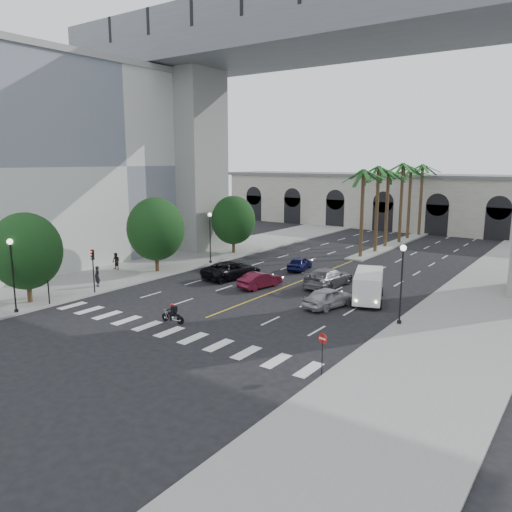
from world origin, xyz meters
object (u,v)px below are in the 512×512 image
at_px(car_c, 232,270).
at_px(pedestrian_b, 116,261).
at_px(traffic_signal_far, 93,264).
at_px(car_d, 328,277).
at_px(car_b, 260,280).
at_px(cargo_van, 368,285).
at_px(lamp_post_left_near, 12,269).
at_px(motorcycle_rider, 173,314).
at_px(car_a, 329,297).
at_px(lamp_post_left_far, 210,233).
at_px(lamp_post_right, 402,278).
at_px(traffic_signal_near, 47,273).
at_px(pedestrian_a, 97,276).
at_px(do_not_enter_sign, 322,345).
at_px(car_e, 300,263).

distance_m(car_c, pedestrian_b, 11.81).
height_order(traffic_signal_far, car_d, traffic_signal_far).
distance_m(car_b, cargo_van, 9.22).
relative_size(lamp_post_left_near, motorcycle_rider, 2.88).
bearing_deg(cargo_van, car_d, 133.13).
bearing_deg(car_b, car_a, 176.77).
relative_size(lamp_post_left_far, lamp_post_right, 1.00).
xyz_separation_m(car_a, car_c, (-11.40, 3.11, 0.04)).
xyz_separation_m(traffic_signal_far, car_d, (14.23, 13.03, -1.70)).
bearing_deg(traffic_signal_near, lamp_post_right, 24.82).
bearing_deg(traffic_signal_far, traffic_signal_near, -90.00).
distance_m(traffic_signal_far, pedestrian_b, 8.77).
height_order(car_c, car_d, car_d).
relative_size(lamp_post_right, traffic_signal_far, 1.47).
height_order(traffic_signal_near, car_b, traffic_signal_near).
bearing_deg(pedestrian_a, lamp_post_right, 23.02).
bearing_deg(lamp_post_right, car_b, 167.48).
bearing_deg(do_not_enter_sign, traffic_signal_far, -174.57).
bearing_deg(car_d, do_not_enter_sign, 119.61).
height_order(lamp_post_left_near, lamp_post_right, same).
bearing_deg(car_e, lamp_post_right, 129.86).
height_order(traffic_signal_near, car_d, traffic_signal_near).
bearing_deg(cargo_van, lamp_post_left_far, 148.96).
bearing_deg(car_b, car_e, -74.01).
xyz_separation_m(car_c, car_d, (8.58, 2.33, 0.03)).
distance_m(traffic_signal_far, pedestrian_a, 2.47).
bearing_deg(traffic_signal_near, car_c, 68.97).
xyz_separation_m(traffic_signal_far, car_e, (8.92, 17.33, -1.84)).
relative_size(traffic_signal_near, car_e, 0.92).
xyz_separation_m(lamp_post_left_far, car_e, (9.02, 2.83, -2.55)).
bearing_deg(car_e, car_b, 83.48).
relative_size(pedestrian_a, pedestrian_b, 1.07).
bearing_deg(car_e, lamp_post_left_near, 57.30).
relative_size(lamp_post_right, traffic_signal_near, 1.47).
bearing_deg(car_d, traffic_signal_near, 53.72).
relative_size(car_e, pedestrian_b, 2.41).
bearing_deg(car_c, traffic_signal_far, 77.66).
bearing_deg(lamp_post_left_near, car_d, 53.72).
bearing_deg(car_c, car_b, 177.54).
xyz_separation_m(lamp_post_left_near, lamp_post_right, (22.80, 13.00, 0.00)).
height_order(car_b, pedestrian_b, pedestrian_b).
height_order(lamp_post_left_near, cargo_van, lamp_post_left_near).
bearing_deg(pedestrian_a, lamp_post_left_near, -69.49).
relative_size(car_a, car_d, 0.78).
xyz_separation_m(car_a, car_d, (-2.81, 5.44, 0.07)).
bearing_deg(car_a, lamp_post_right, -177.01).
bearing_deg(lamp_post_left_near, cargo_van, 42.29).
distance_m(car_a, cargo_van, 3.59).
bearing_deg(traffic_signal_near, cargo_van, 38.00).
distance_m(lamp_post_left_near, car_d, 24.34).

